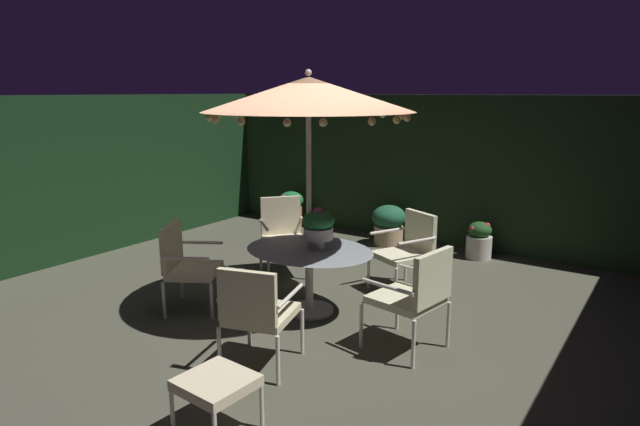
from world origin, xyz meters
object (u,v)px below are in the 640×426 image
(ottoman_footrest, at_px, (216,385))
(potted_plant_left_near, at_px, (389,224))
(patio_umbrella, at_px, (308,95))
(potted_plant_back_center, at_px, (291,208))
(potted_plant_back_left, at_px, (479,240))
(patio_dining_table, at_px, (309,261))
(patio_chair_southeast, at_px, (416,292))
(patio_chair_north, at_px, (283,231))
(patio_chair_northeast, at_px, (185,261))
(centerpiece_planter, at_px, (318,225))
(patio_chair_south, at_px, (409,247))
(patio_chair_east, at_px, (257,309))

(ottoman_footrest, relative_size, potted_plant_left_near, 0.81)
(patio_umbrella, bearing_deg, potted_plant_back_center, 129.94)
(patio_umbrella, distance_m, potted_plant_back_left, 3.82)
(patio_dining_table, relative_size, patio_umbrella, 0.56)
(patio_chair_southeast, xyz_separation_m, potted_plant_back_center, (-3.92, 3.27, -0.24))
(patio_chair_north, bearing_deg, potted_plant_back_left, 47.06)
(patio_chair_northeast, bearing_deg, ottoman_footrest, -37.61)
(centerpiece_planter, distance_m, patio_chair_northeast, 1.56)
(patio_dining_table, xyz_separation_m, potted_plant_left_near, (-0.53, 2.97, -0.25))
(potted_plant_back_left, bearing_deg, patio_umbrella, -106.82)
(patio_chair_southeast, distance_m, potted_plant_back_center, 5.11)
(potted_plant_left_near, relative_size, potted_plant_back_left, 1.17)
(patio_chair_north, height_order, patio_chair_south, patio_chair_north)
(patio_chair_southeast, relative_size, patio_chair_south, 1.05)
(patio_chair_east, bearing_deg, patio_chair_north, 122.84)
(patio_chair_north, height_order, potted_plant_back_left, patio_chair_north)
(ottoman_footrest, bearing_deg, patio_umbrella, 108.52)
(patio_dining_table, distance_m, patio_chair_east, 1.40)
(patio_chair_northeast, relative_size, potted_plant_back_center, 1.51)
(potted_plant_back_left, bearing_deg, patio_chair_north, -132.94)
(centerpiece_planter, xyz_separation_m, potted_plant_back_left, (0.84, 2.99, -0.73))
(patio_chair_northeast, relative_size, potted_plant_back_left, 1.79)
(patio_chair_north, bearing_deg, patio_chair_northeast, -94.81)
(ottoman_footrest, xyz_separation_m, potted_plant_back_left, (0.18, 5.25, -0.10))
(ottoman_footrest, xyz_separation_m, potted_plant_left_near, (-1.27, 5.17, -0.03))
(centerpiece_planter, bearing_deg, patio_dining_table, -147.96)
(patio_chair_north, height_order, patio_chair_east, patio_chair_north)
(potted_plant_back_left, bearing_deg, ottoman_footrest, -92.00)
(patio_dining_table, height_order, potted_plant_back_left, patio_dining_table)
(centerpiece_planter, height_order, patio_chair_north, centerpiece_planter)
(patio_umbrella, bearing_deg, patio_dining_table, -15.79)
(potted_plant_left_near, distance_m, potted_plant_back_left, 1.45)
(patio_chair_north, distance_m, patio_chair_northeast, 1.62)
(patio_chair_northeast, bearing_deg, patio_chair_southeast, 10.34)
(patio_chair_north, xyz_separation_m, patio_chair_south, (1.68, 0.34, -0.02))
(patio_chair_east, height_order, potted_plant_back_left, patio_chair_east)
(patio_chair_south, xyz_separation_m, potted_plant_left_near, (-1.14, 1.71, -0.21))
(patio_dining_table, bearing_deg, patio_chair_southeast, -9.66)
(patio_chair_north, bearing_deg, patio_chair_southeast, -25.10)
(patio_umbrella, relative_size, patio_chair_north, 2.59)
(potted_plant_back_left, bearing_deg, patio_chair_east, -96.94)
(patio_chair_south, bearing_deg, patio_chair_east, -94.99)
(patio_chair_east, bearing_deg, potted_plant_back_center, 123.79)
(patio_dining_table, xyz_separation_m, patio_chair_north, (-1.07, 0.91, -0.02))
(patio_chair_north, height_order, potted_plant_left_near, patio_chair_north)
(patio_chair_southeast, relative_size, potted_plant_back_left, 1.85)
(patio_chair_east, relative_size, potted_plant_back_center, 1.51)
(ottoman_footrest, bearing_deg, potted_plant_back_center, 122.05)
(potted_plant_left_near, bearing_deg, patio_chair_southeast, -59.20)
(centerpiece_planter, height_order, patio_chair_south, centerpiece_planter)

